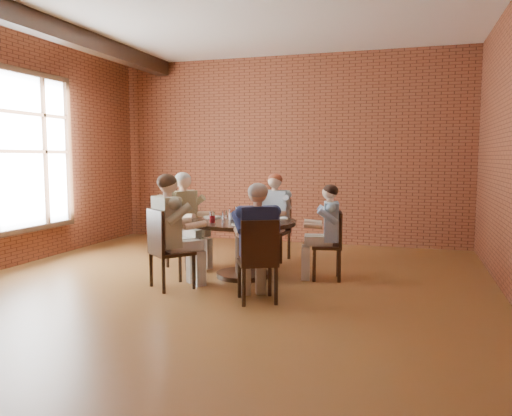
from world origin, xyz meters
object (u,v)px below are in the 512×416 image
(chair_b, at_px, (276,227))
(chair_e, at_px, (258,258))
(diner_e, at_px, (257,243))
(smartphone, at_px, (253,224))
(diner_b, at_px, (274,217))
(dining_table, at_px, (243,237))
(diner_d, at_px, (172,232))
(diner_c, at_px, (186,220))
(chair_d, at_px, (165,246))
(chair_a, at_px, (332,242))
(diner_a, at_px, (327,232))
(chair_c, at_px, (182,231))

(chair_b, bearing_deg, chair_e, -73.96)
(diner_e, relative_size, smartphone, 8.47)
(diner_b, height_order, smartphone, diner_b)
(dining_table, height_order, diner_d, diner_d)
(chair_b, xyz_separation_m, diner_d, (-0.76, -2.00, 0.18))
(diner_c, xyz_separation_m, chair_d, (0.27, -1.17, -0.16))
(chair_d, bearing_deg, diner_c, -37.35)
(chair_d, bearing_deg, chair_b, -72.08)
(chair_a, bearing_deg, chair_e, -35.23)
(chair_d, bearing_deg, diner_d, -90.00)
(diner_e, bearing_deg, chair_b, -106.86)
(chair_a, relative_size, diner_e, 0.68)
(chair_a, height_order, diner_b, diner_b)
(chair_a, relative_size, diner_c, 0.65)
(chair_a, bearing_deg, diner_e, -37.83)
(diner_d, bearing_deg, diner_a, -110.89)
(chair_d, relative_size, chair_e, 1.05)
(chair_b, relative_size, diner_e, 0.72)
(dining_table, xyz_separation_m, diner_a, (1.07, 0.20, 0.08))
(diner_a, xyz_separation_m, chair_e, (-0.53, -1.28, -0.11))
(diner_a, xyz_separation_m, diner_e, (-0.57, -1.21, 0.04))
(diner_b, xyz_separation_m, smartphone, (0.14, -1.51, 0.10))
(chair_b, bearing_deg, diner_d, -105.11)
(diner_b, xyz_separation_m, chair_d, (-0.81, -1.98, -0.14))
(chair_b, relative_size, chair_c, 0.98)
(diner_d, relative_size, chair_e, 1.50)
(diner_e, bearing_deg, diner_b, -106.28)
(dining_table, bearing_deg, chair_e, -63.46)
(dining_table, xyz_separation_m, diner_d, (-0.64, -0.77, 0.16))
(diner_e, bearing_deg, smartphone, -95.54)
(diner_e, bearing_deg, dining_table, -90.00)
(diner_d, height_order, chair_e, diner_d)
(chair_d, bearing_deg, diner_a, -109.98)
(chair_c, relative_size, smartphone, 6.21)
(chair_c, bearing_deg, diner_c, -90.00)
(chair_d, bearing_deg, diner_b, -72.69)
(chair_b, bearing_deg, chair_d, -105.86)
(diner_a, xyz_separation_m, diner_b, (-0.95, 0.94, 0.05))
(chair_c, distance_m, smartphone, 1.52)
(chair_b, height_order, smartphone, chair_b)
(diner_a, height_order, diner_b, diner_b)
(chair_a, height_order, chair_c, chair_c)
(chair_c, relative_size, diner_e, 0.73)
(dining_table, bearing_deg, diner_c, 161.06)
(diner_c, bearing_deg, diner_d, -144.41)
(chair_b, xyz_separation_m, chair_e, (0.42, -2.31, -0.01))
(diner_c, bearing_deg, chair_d, -148.00)
(chair_b, xyz_separation_m, diner_b, (-0.01, -0.08, 0.15))
(chair_a, xyz_separation_m, chair_e, (-0.60, -1.29, 0.02))
(chair_c, bearing_deg, smartphone, -100.06)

